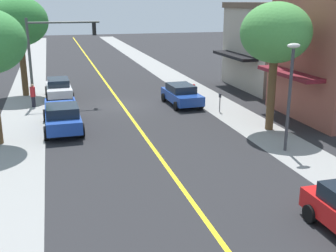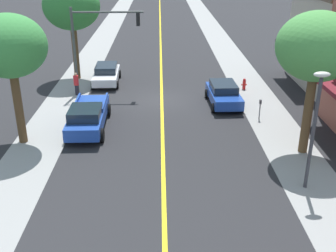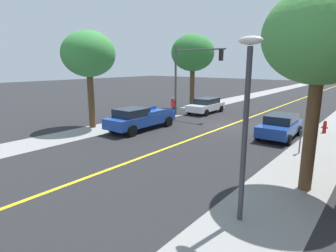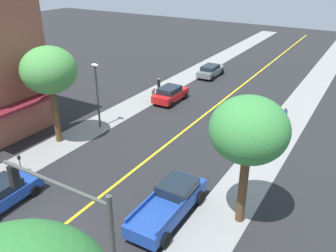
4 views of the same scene
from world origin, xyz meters
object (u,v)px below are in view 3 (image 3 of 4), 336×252
at_px(blue_sedan_left_curb, 280,126).
at_px(blue_pickup_truck, 140,118).
at_px(pedestrian_red_shirt, 173,106).
at_px(street_tree_left_near, 322,37).
at_px(traffic_light_mast, 190,69).
at_px(street_tree_right_corner, 193,53).
at_px(parking_meter, 300,138).
at_px(street_lamp, 246,110).
at_px(fire_hydrant, 325,127).
at_px(white_sedan_right_curb, 206,105).
at_px(street_tree_left_far, 88,55).

bearing_deg(blue_sedan_left_curb, blue_pickup_truck, -67.04).
bearing_deg(pedestrian_red_shirt, street_tree_left_near, 70.79).
distance_m(traffic_light_mast, blue_pickup_truck, 7.61).
bearing_deg(street_tree_right_corner, parking_meter, 144.82).
xyz_separation_m(traffic_light_mast, street_lamp, (-11.23, 13.63, -0.81)).
height_order(fire_hydrant, street_lamp, street_lamp).
height_order(street_lamp, blue_pickup_truck, street_lamp).
bearing_deg(traffic_light_mast, blue_sedan_left_curb, -16.32).
relative_size(parking_meter, street_lamp, 0.24).
xyz_separation_m(street_tree_right_corner, blue_sedan_left_curb, (-11.35, 6.58, -5.08)).
bearing_deg(parking_meter, white_sedan_right_curb, -36.81).
bearing_deg(blue_pickup_truck, street_tree_left_far, -65.32).
distance_m(street_tree_right_corner, street_lamp, 22.31).
bearing_deg(traffic_light_mast, pedestrian_red_shirt, -165.21).
bearing_deg(street_tree_right_corner, white_sedan_right_curb, 152.15).
xyz_separation_m(fire_hydrant, blue_sedan_left_curb, (2.08, 3.28, 0.36)).
relative_size(street_tree_left_far, street_lamp, 1.30).
height_order(fire_hydrant, traffic_light_mast, traffic_light_mast).
bearing_deg(blue_sedan_left_curb, fire_hydrant, 145.09).
bearing_deg(blue_pickup_truck, blue_sedan_left_curb, 114.54).
bearing_deg(street_tree_right_corner, street_lamp, 127.67).
relative_size(traffic_light_mast, blue_pickup_truck, 1.08).
bearing_deg(white_sedan_right_curb, street_tree_left_far, -18.96).
xyz_separation_m(blue_sedan_left_curb, pedestrian_red_shirt, (10.61, -2.22, 0.10)).
xyz_separation_m(street_tree_left_far, white_sedan_right_curb, (-3.47, -11.00, -4.64)).
distance_m(street_lamp, blue_sedan_left_curb, 11.52).
bearing_deg(blue_pickup_truck, pedestrian_red_shirt, -164.66).
xyz_separation_m(street_lamp, blue_pickup_truck, (10.97, -6.83, -2.60)).
bearing_deg(white_sedan_right_curb, blue_pickup_truck, -1.58).
distance_m(traffic_light_mast, white_sedan_right_curb, 4.35).
relative_size(street_tree_left_near, street_lamp, 1.35).
height_order(street_tree_right_corner, fire_hydrant, street_tree_right_corner).
distance_m(fire_hydrant, blue_pickup_truck, 13.15).
distance_m(street_lamp, white_sedan_right_curb, 19.72).
distance_m(street_tree_right_corner, parking_meter, 16.98).
bearing_deg(pedestrian_red_shirt, street_lamp, 59.60).
xyz_separation_m(blue_pickup_truck, pedestrian_red_shirt, (1.85, -6.38, 0.03)).
bearing_deg(street_tree_right_corner, traffic_light_mast, 120.55).
relative_size(street_tree_right_corner, pedestrian_red_shirt, 4.59).
bearing_deg(street_tree_left_near, street_lamp, 73.99).
bearing_deg(street_lamp, blue_pickup_truck, -31.91).
height_order(white_sedan_right_curb, blue_pickup_truck, blue_pickup_truck).
xyz_separation_m(parking_meter, street_lamp, (-0.29, 8.21, 2.61)).
bearing_deg(fire_hydrant, street_tree_left_far, 32.43).
height_order(street_tree_left_near, street_tree_right_corner, street_tree_right_corner).
height_order(white_sedan_right_curb, blue_sedan_left_curb, blue_sedan_left_curb).
relative_size(parking_meter, blue_pickup_truck, 0.22).
bearing_deg(parking_meter, blue_pickup_truck, 7.37).
height_order(street_tree_left_near, traffic_light_mast, street_tree_left_near).
xyz_separation_m(traffic_light_mast, blue_pickup_truck, (-0.27, 6.80, -3.42)).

